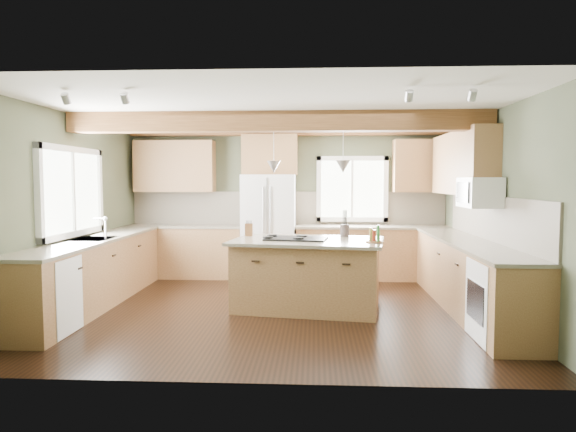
{
  "coord_description": "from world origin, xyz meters",
  "views": [
    {
      "loc": [
        0.5,
        -6.67,
        1.71
      ],
      "look_at": [
        0.13,
        0.3,
        1.22
      ],
      "focal_mm": 32.0,
      "sensor_mm": 36.0,
      "label": 1
    }
  ],
  "objects": [
    {
      "name": "sink",
      "position": [
        -2.5,
        0.05,
        0.91
      ],
      "size": [
        0.5,
        0.65,
        0.03
      ],
      "primitive_type": "cube",
      "color": "#262628",
      "rests_on": "counter_left"
    },
    {
      "name": "cooktop",
      "position": [
        0.25,
        0.11,
        0.93
      ],
      "size": [
        0.87,
        0.64,
        0.02
      ],
      "primitive_type": "cube",
      "rotation": [
        0.0,
        0.0,
        -0.15
      ],
      "color": "black",
      "rests_on": "island_top"
    },
    {
      "name": "base_cab_right",
      "position": [
        2.5,
        0.05,
        0.44
      ],
      "size": [
        0.6,
        3.7,
        0.88
      ],
      "primitive_type": "cube",
      "color": "brown",
      "rests_on": "floor"
    },
    {
      "name": "window_back",
      "position": [
        1.15,
        2.48,
        1.55
      ],
      "size": [
        1.1,
        0.04,
        1.0
      ],
      "primitive_type": "cube",
      "color": "white",
      "rests_on": "wall_back"
    },
    {
      "name": "utensil_crock",
      "position": [
        0.91,
        0.48,
        1.0
      ],
      "size": [
        0.17,
        0.17,
        0.17
      ],
      "primitive_type": "cylinder",
      "rotation": [
        0.0,
        0.0,
        -0.46
      ],
      "color": "#3F3633",
      "rests_on": "island_top"
    },
    {
      "name": "pendant_left",
      "position": [
        -0.06,
        0.15,
        1.88
      ],
      "size": [
        0.18,
        0.18,
        0.16
      ],
      "primitive_type": "cone",
      "rotation": [
        3.14,
        0.0,
        0.0
      ],
      "color": "#B2B2B7",
      "rests_on": "ceiling"
    },
    {
      "name": "base_cab_back_right",
      "position": [
        1.49,
        2.2,
        0.44
      ],
      "size": [
        2.62,
        0.6,
        0.88
      ],
      "primitive_type": "cube",
      "color": "brown",
      "rests_on": "floor"
    },
    {
      "name": "ceiling",
      "position": [
        0.0,
        0.0,
        2.6
      ],
      "size": [
        5.6,
        5.6,
        0.0
      ],
      "primitive_type": "plane",
      "rotation": [
        3.14,
        0.0,
        0.0
      ],
      "color": "silver",
      "rests_on": "wall_back"
    },
    {
      "name": "refrigerator",
      "position": [
        -0.3,
        2.12,
        0.9
      ],
      "size": [
        0.9,
        0.74,
        1.8
      ],
      "primitive_type": "cube",
      "color": "silver",
      "rests_on": "floor"
    },
    {
      "name": "counter_right",
      "position": [
        2.5,
        0.05,
        0.9
      ],
      "size": [
        0.64,
        3.74,
        0.04
      ],
      "primitive_type": "cube",
      "color": "#4F483A",
      "rests_on": "base_cab_right"
    },
    {
      "name": "counter_back_left",
      "position": [
        -1.79,
        2.2,
        0.9
      ],
      "size": [
        2.06,
        0.64,
        0.04
      ],
      "primitive_type": "cube",
      "color": "#4F483A",
      "rests_on": "base_cab_back_left"
    },
    {
      "name": "microwave",
      "position": [
        2.58,
        -0.05,
        1.55
      ],
      "size": [
        0.4,
        0.7,
        0.38
      ],
      "primitive_type": "cube",
      "color": "white",
      "rests_on": "wall_right"
    },
    {
      "name": "window_left",
      "position": [
        -2.78,
        0.05,
        1.55
      ],
      "size": [
        0.04,
        1.6,
        1.05
      ],
      "primitive_type": "cube",
      "color": "white",
      "rests_on": "wall_left"
    },
    {
      "name": "island",
      "position": [
        0.4,
        0.09,
        0.44
      ],
      "size": [
        1.99,
        1.38,
        0.88
      ],
      "primitive_type": "cube",
      "rotation": [
        0.0,
        0.0,
        -0.15
      ],
      "color": "olive",
      "rests_on": "floor"
    },
    {
      "name": "upper_cab_right",
      "position": [
        2.62,
        0.9,
        1.95
      ],
      "size": [
        0.35,
        2.2,
        0.9
      ],
      "primitive_type": "cube",
      "color": "brown",
      "rests_on": "wall_right"
    },
    {
      "name": "upper_cab_back_left",
      "position": [
        -1.99,
        2.33,
        1.95
      ],
      "size": [
        1.4,
        0.35,
        0.9
      ],
      "primitive_type": "cube",
      "color": "brown",
      "rests_on": "wall_back"
    },
    {
      "name": "bottle_tray",
      "position": [
        1.25,
        -0.19,
        1.02
      ],
      "size": [
        0.26,
        0.26,
        0.21
      ],
      "primitive_type": null,
      "rotation": [
        0.0,
        0.0,
        0.13
      ],
      "color": "brown",
      "rests_on": "island_top"
    },
    {
      "name": "wall_right",
      "position": [
        2.8,
        0.0,
        1.3
      ],
      "size": [
        0.0,
        5.0,
        5.0
      ],
      "primitive_type": "plane",
      "rotation": [
        1.57,
        0.0,
        -1.57
      ],
      "color": "#3F4732",
      "rests_on": "ground"
    },
    {
      "name": "wall_left",
      "position": [
        -2.8,
        0.0,
        1.3
      ],
      "size": [
        0.0,
        5.0,
        5.0
      ],
      "primitive_type": "plane",
      "rotation": [
        1.57,
        0.0,
        1.57
      ],
      "color": "#3F4732",
      "rests_on": "ground"
    },
    {
      "name": "pendant_right",
      "position": [
        0.86,
        0.02,
        1.88
      ],
      "size": [
        0.18,
        0.18,
        0.16
      ],
      "primitive_type": "cone",
      "rotation": [
        3.14,
        0.0,
        0.0
      ],
      "color": "#B2B2B7",
      "rests_on": "ceiling"
    },
    {
      "name": "island_top",
      "position": [
        0.4,
        0.09,
        0.9
      ],
      "size": [
        2.13,
        1.52,
        0.04
      ],
      "primitive_type": "cube",
      "rotation": [
        0.0,
        0.0,
        -0.15
      ],
      "color": "#4F483A",
      "rests_on": "island"
    },
    {
      "name": "upper_cab_over_fridge",
      "position": [
        -0.3,
        2.33,
        2.15
      ],
      "size": [
        0.96,
        0.35,
        0.7
      ],
      "primitive_type": "cube",
      "color": "brown",
      "rests_on": "wall_back"
    },
    {
      "name": "ceiling_beam",
      "position": [
        0.0,
        0.09,
        2.47
      ],
      "size": [
        5.55,
        0.26,
        0.26
      ],
      "primitive_type": "cube",
      "color": "#4E2D16",
      "rests_on": "ceiling"
    },
    {
      "name": "floor",
      "position": [
        0.0,
        0.0,
        0.0
      ],
      "size": [
        5.6,
        5.6,
        0.0
      ],
      "primitive_type": "plane",
      "color": "black",
      "rests_on": "ground"
    },
    {
      "name": "backsplash_back",
      "position": [
        0.0,
        2.48,
        1.21
      ],
      "size": [
        5.58,
        0.03,
        0.58
      ],
      "primitive_type": "cube",
      "color": "brown",
      "rests_on": "wall_back"
    },
    {
      "name": "knife_block",
      "position": [
        -0.43,
        0.47,
        1.01
      ],
      "size": [
        0.11,
        0.08,
        0.18
      ],
      "primitive_type": "cube",
      "rotation": [
        0.0,
        0.0,
        0.0
      ],
      "color": "brown",
      "rests_on": "island_top"
    },
    {
      "name": "dishwasher",
      "position": [
        -2.49,
        -1.25,
        0.43
      ],
      "size": [
        0.6,
        0.6,
        0.84
      ],
      "primitive_type": "cube",
      "color": "white",
      "rests_on": "floor"
    },
    {
      "name": "base_cab_back_left",
      "position": [
        -1.79,
        2.2,
        0.44
      ],
      "size": [
        2.02,
        0.6,
        0.88
      ],
      "primitive_type": "cube",
      "color": "brown",
      "rests_on": "floor"
    },
    {
      "name": "base_cab_left",
      "position": [
        -2.5,
        0.05,
        0.44
      ],
      "size": [
        0.6,
        3.7,
        0.88
      ],
      "primitive_type": "cube",
      "color": "brown",
      "rests_on": "floor"
    },
    {
      "name": "upper_cab_back_corner",
      "position": [
        2.3,
        2.33,
        1.95
      ],
      "size": [
        0.9,
        0.35,
        0.9
      ],
      "primitive_type": "cube",
      "color": "brown",
      "rests_on": "wall_back"
    },
    {
      "name": "counter_back_right",
      "position": [
        1.49,
        2.2,
        0.9
      ],
      "size": [
        2.66,
        0.64,
        0.04
      ],
      "primitive_type": "cube",
      "color": "#4F483A",
      "rests_on": "base_cab_back_right"
    },
    {
      "name": "wall_back",
      "position": [
        0.0,
        2.5,
        1.3
      ],
      "size": [
        5.6,
        0.0,
        5.6
      ],
      "primitive_type": "plane",
      "rotation": [
        1.57,
        0.0,
        0.0
      ],
      "color": "#3F4732",
      "rests_on": "ground"
    },
    {
      "name": "soffit_trim",
      "position": [
        0.0,
        2.4,
        2.54
      ],
      "size": [
        5.55,
        0.2,
        0.1
      ],
      "primitive_type": "cube",
      "color": "#4E2D16",
      "rests_on": "ceiling"
    },
    {
      "name": "faucet",
      "position": [
        -2.32,
        0.05,
        1.05
      ],
      "size": [
        0.02,
        0.02,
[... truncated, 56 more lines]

